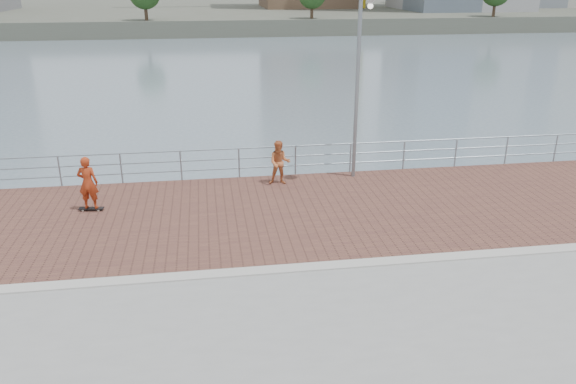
{
  "coord_description": "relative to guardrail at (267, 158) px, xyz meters",
  "views": [
    {
      "loc": [
        -2.13,
        -12.18,
        6.87
      ],
      "look_at": [
        0.0,
        2.0,
        1.3
      ],
      "focal_mm": 35.0,
      "sensor_mm": 36.0,
      "label": 1
    }
  ],
  "objects": [
    {
      "name": "curb",
      "position": [
        -0.0,
        -7.0,
        -0.66
      ],
      "size": [
        40.0,
        0.4,
        0.06
      ],
      "primitive_type": "cube",
      "color": "#B7B5AD",
      "rests_on": "seawall"
    },
    {
      "name": "skateboarder",
      "position": [
        -5.79,
        -2.4,
        0.25
      ],
      "size": [
        0.66,
        0.48,
        1.67
      ],
      "primitive_type": "imported",
      "rotation": [
        0.0,
        0.0,
        3.01
      ],
      "color": "#A83416",
      "rests_on": "skateboard"
    },
    {
      "name": "bystander",
      "position": [
        0.33,
        -0.89,
        0.1
      ],
      "size": [
        0.83,
        0.69,
        1.55
      ],
      "primitive_type": "imported",
      "rotation": [
        0.0,
        0.0,
        -0.15
      ],
      "color": "#CC6E3C",
      "rests_on": "brick_lane"
    },
    {
      "name": "skateboard",
      "position": [
        -5.79,
        -2.4,
        -0.6
      ],
      "size": [
        0.78,
        0.29,
        0.09
      ],
      "rotation": [
        0.0,
        0.0,
        -0.13
      ],
      "color": "black",
      "rests_on": "brick_lane"
    },
    {
      "name": "brick_lane",
      "position": [
        -0.0,
        -3.4,
        -0.68
      ],
      "size": [
        40.0,
        6.8,
        0.02
      ],
      "primitive_type": "cube",
      "color": "brown",
      "rests_on": "seawall"
    },
    {
      "name": "far_shore",
      "position": [
        -0.0,
        115.5,
        -1.44
      ],
      "size": [
        320.0,
        95.0,
        2.5
      ],
      "primitive_type": "cube",
      "color": "#4C5142",
      "rests_on": "ground"
    },
    {
      "name": "water",
      "position": [
        -0.0,
        -7.0,
        -2.69
      ],
      "size": [
        400.0,
        400.0,
        0.0
      ],
      "primitive_type": "plane",
      "color": "slate",
      "rests_on": "ground"
    },
    {
      "name": "guardrail",
      "position": [
        0.0,
        0.0,
        0.0
      ],
      "size": [
        39.06,
        0.06,
        1.13
      ],
      "color": "#8C9EA8",
      "rests_on": "brick_lane"
    },
    {
      "name": "street_lamp",
      "position": [
        3.08,
        -0.99,
        4.05
      ],
      "size": [
        0.49,
        1.41,
        6.67
      ],
      "color": "gray",
      "rests_on": "brick_lane"
    }
  ]
}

